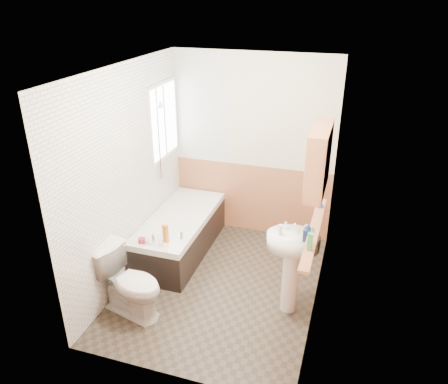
{
  "coord_description": "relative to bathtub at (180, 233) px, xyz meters",
  "views": [
    {
      "loc": [
        1.32,
        -4.0,
        3.2
      ],
      "look_at": [
        0.0,
        0.15,
        1.15
      ],
      "focal_mm": 35.0,
      "sensor_mm": 36.0,
      "label": 1
    }
  ],
  "objects": [
    {
      "name": "wall_front",
      "position": [
        0.73,
        -1.95,
        0.97
      ],
      "size": [
        2.2,
        0.02,
        2.5
      ],
      "primitive_type": "cube",
      "color": "beige",
      "rests_on": "ground"
    },
    {
      "name": "sink",
      "position": [
        1.57,
        -0.7,
        0.39
      ],
      "size": [
        0.54,
        0.44,
        1.05
      ],
      "rotation": [
        0.0,
        0.0,
        0.1
      ],
      "color": "white",
      "rests_on": "floor"
    },
    {
      "name": "pine_shelf",
      "position": [
        1.77,
        -0.73,
        0.75
      ],
      "size": [
        0.1,
        1.46,
        0.03
      ],
      "primitive_type": "cube",
      "color": "#B36D49",
      "rests_on": "wall_right"
    },
    {
      "name": "cream_jar",
      "position": [
        -0.16,
        -0.72,
        0.28
      ],
      "size": [
        0.09,
        0.09,
        0.05
      ],
      "primitive_type": "cylinder",
      "rotation": [
        0.0,
        0.0,
        -0.11
      ],
      "color": "maroon",
      "rests_on": "bathtub"
    },
    {
      "name": "black_jar",
      "position": [
        1.77,
        -0.23,
        0.79
      ],
      "size": [
        0.08,
        0.08,
        0.04
      ],
      "primitive_type": "cylinder",
      "rotation": [
        0.0,
        0.0,
        0.37
      ],
      "color": "#19339E",
      "rests_on": "pine_shelf"
    },
    {
      "name": "orange_bottle",
      "position": [
        0.25,
        -0.51,
        0.3
      ],
      "size": [
        0.03,
        0.03,
        0.09
      ],
      "primitive_type": "cylinder",
      "rotation": [
        0.0,
        0.0,
        0.19
      ],
      "color": "#388447",
      "rests_on": "bathtub"
    },
    {
      "name": "foam_can",
      "position": [
        1.77,
        -1.11,
        0.85
      ],
      "size": [
        0.05,
        0.05,
        0.17
      ],
      "primitive_type": "cylinder",
      "rotation": [
        0.0,
        0.0,
        0.06
      ],
      "color": "#388447",
      "rests_on": "pine_shelf"
    },
    {
      "name": "wall_right",
      "position": [
        1.84,
        -0.54,
        0.97
      ],
      "size": [
        0.02,
        2.8,
        2.5
      ],
      "primitive_type": "cube",
      "color": "beige",
      "rests_on": "ground"
    },
    {
      "name": "window",
      "position": [
        -0.33,
        0.41,
        1.37
      ],
      "size": [
        0.03,
        0.79,
        0.99
      ],
      "color": "white",
      "rests_on": "wall_left"
    },
    {
      "name": "bathtub",
      "position": [
        0.0,
        0.0,
        0.0
      ],
      "size": [
        0.7,
        1.66,
        0.67
      ],
      "color": "black",
      "rests_on": "floor"
    },
    {
      "name": "floor",
      "position": [
        0.73,
        -0.54,
        -0.28
      ],
      "size": [
        2.8,
        2.8,
        0.0
      ],
      "primitive_type": "plane",
      "color": "#2F2821",
      "rests_on": "ground"
    },
    {
      "name": "wall_left",
      "position": [
        -0.38,
        -0.54,
        0.97
      ],
      "size": [
        0.02,
        2.8,
        2.5
      ],
      "primitive_type": "cube",
      "color": "beige",
      "rests_on": "ground"
    },
    {
      "name": "green_bottle",
      "position": [
        1.77,
        -1.03,
        0.88
      ],
      "size": [
        0.05,
        0.05,
        0.22
      ],
      "primitive_type": "cone",
      "rotation": [
        0.0,
        0.0,
        -0.26
      ],
      "color": "#59C647",
      "rests_on": "pine_shelf"
    },
    {
      "name": "blue_gel",
      "position": [
        0.1,
        -0.63,
        0.36
      ],
      "size": [
        0.07,
        0.06,
        0.22
      ],
      "primitive_type": "cube",
      "rotation": [
        0.0,
        0.0,
        -0.32
      ],
      "color": "orange",
      "rests_on": "bathtub"
    },
    {
      "name": "ceiling",
      "position": [
        0.73,
        -0.54,
        2.22
      ],
      "size": [
        2.8,
        2.8,
        0.0
      ],
      "primitive_type": "plane",
      "rotation": [
        3.14,
        0.0,
        0.0
      ],
      "color": "white",
      "rests_on": "ground"
    },
    {
      "name": "tile_return_back",
      "position": [
        0.01,
        0.85,
        1.47
      ],
      "size": [
        0.75,
        0.01,
        1.5
      ],
      "primitive_type": "cube",
      "color": "white",
      "rests_on": "wall_back"
    },
    {
      "name": "soap_bottle",
      "position": [
        1.72,
        -0.77,
        0.7
      ],
      "size": [
        0.11,
        0.2,
        0.09
      ],
      "primitive_type": "imported",
      "rotation": [
        0.0,
        0.0,
        -0.1
      ],
      "color": "navy",
      "rests_on": "sink"
    },
    {
      "name": "shower_riser",
      "position": [
        -0.31,
        0.2,
        1.34
      ],
      "size": [
        0.1,
        0.08,
        1.19
      ],
      "color": "silver",
      "rests_on": "wall_left"
    },
    {
      "name": "wall_back",
      "position": [
        0.73,
        0.87,
        0.97
      ],
      "size": [
        2.2,
        0.02,
        2.5
      ],
      "primitive_type": "cube",
      "color": "beige",
      "rests_on": "ground"
    },
    {
      "name": "wainscot_back",
      "position": [
        0.73,
        0.85,
        0.22
      ],
      "size": [
        2.2,
        0.01,
        1.0
      ],
      "primitive_type": "cube",
      "color": "#B36D49",
      "rests_on": "wall_back"
    },
    {
      "name": "clear_bottle",
      "position": [
        1.44,
        -0.74,
        0.71
      ],
      "size": [
        0.05,
        0.05,
        0.11
      ],
      "primitive_type": "cylinder",
      "rotation": [
        0.0,
        0.0,
        -0.42
      ],
      "color": "silver",
      "rests_on": "sink"
    },
    {
      "name": "wainscot_right",
      "position": [
        1.82,
        -0.54,
        0.22
      ],
      "size": [
        0.01,
        2.8,
        1.0
      ],
      "primitive_type": "cube",
      "color": "#B36D49",
      "rests_on": "wall_right"
    },
    {
      "name": "tile_cladding_left",
      "position": [
        -0.36,
        -0.54,
        0.97
      ],
      "size": [
        0.01,
        2.8,
        2.5
      ],
      "primitive_type": "cube",
      "color": "white",
      "rests_on": "wall_left"
    },
    {
      "name": "wainscot_front",
      "position": [
        0.73,
        -1.93,
        0.22
      ],
      "size": [
        2.2,
        0.01,
        1.0
      ],
      "primitive_type": "cube",
      "color": "#B36D49",
      "rests_on": "wall_front"
    },
    {
      "name": "toilet",
      "position": [
        -0.03,
        -1.27,
        0.1
      ],
      "size": [
        0.85,
        0.6,
        0.75
      ],
      "primitive_type": "imported",
      "rotation": [
        0.0,
        0.0,
        1.32
      ],
      "color": "white",
      "rests_on": "floor"
    },
    {
      "name": "medicine_cabinet",
      "position": [
        1.74,
        -0.68,
        1.48
      ],
      "size": [
        0.18,
        0.69,
        0.63
      ],
      "color": "#B36D49",
      "rests_on": "wall_right"
    }
  ]
}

